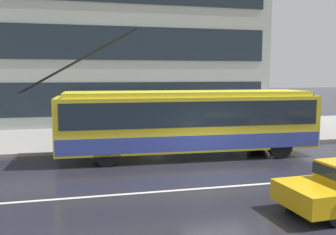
% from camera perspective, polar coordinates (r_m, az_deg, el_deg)
% --- Properties ---
extents(ground_plane, '(160.00, 160.00, 0.00)m').
position_cam_1_polar(ground_plane, '(13.38, 8.48, -8.96)').
color(ground_plane, '#21222B').
extents(sidewalk_slab, '(80.00, 10.00, 0.14)m').
position_cam_1_polar(sidewalk_slab, '(22.68, -0.88, -2.27)').
color(sidewalk_slab, gray).
rests_on(sidewalk_slab, ground_plane).
extents(lane_centre_line, '(72.00, 0.14, 0.01)m').
position_cam_1_polar(lane_centre_line, '(12.32, 10.59, -10.36)').
color(lane_centre_line, silver).
rests_on(lane_centre_line, ground_plane).
extents(trolleybus, '(12.54, 2.96, 5.50)m').
position_cam_1_polar(trolleybus, '(16.07, 3.23, -0.51)').
color(trolleybus, yellow).
rests_on(trolleybus, ground_plane).
extents(bus_shelter, '(3.90, 1.76, 2.61)m').
position_cam_1_polar(bus_shelter, '(18.78, -5.62, 2.09)').
color(bus_shelter, gray).
rests_on(bus_shelter, sidewalk_slab).
extents(pedestrian_at_shelter, '(1.43, 1.43, 2.05)m').
position_cam_1_polar(pedestrian_at_shelter, '(19.48, -12.26, 1.26)').
color(pedestrian_at_shelter, black).
rests_on(pedestrian_at_shelter, sidewalk_slab).
extents(pedestrian_approaching_curb, '(1.32, 1.32, 2.01)m').
position_cam_1_polar(pedestrian_approaching_curb, '(20.16, 2.80, 1.36)').
color(pedestrian_approaching_curb, '#474A4E').
rests_on(pedestrian_approaching_curb, sidewalk_slab).
extents(pedestrian_walking_past, '(1.35, 1.35, 2.00)m').
position_cam_1_polar(pedestrian_walking_past, '(20.61, 10.04, 1.47)').
color(pedestrian_walking_past, black).
rests_on(pedestrian_walking_past, sidewalk_slab).
extents(pedestrian_waiting_by_pole, '(1.12, 1.12, 2.00)m').
position_cam_1_polar(pedestrian_waiting_by_pole, '(20.21, -3.99, 1.41)').
color(pedestrian_waiting_by_pole, navy).
rests_on(pedestrian_waiting_by_pole, sidewalk_slab).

